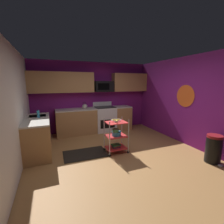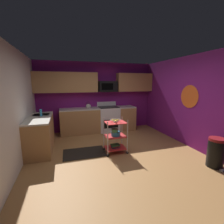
% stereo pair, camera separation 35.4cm
% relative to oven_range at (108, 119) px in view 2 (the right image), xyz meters
% --- Properties ---
extents(floor, '(4.40, 4.80, 0.04)m').
position_rel_oven_range_xyz_m(floor, '(-0.37, -2.10, -0.50)').
color(floor, '#A87542').
rests_on(floor, ground).
extents(wall_back, '(4.52, 0.06, 2.60)m').
position_rel_oven_range_xyz_m(wall_back, '(-0.37, 0.33, 0.82)').
color(wall_back, '#751970').
rests_on(wall_back, ground).
extents(wall_left, '(0.06, 4.80, 2.60)m').
position_rel_oven_range_xyz_m(wall_left, '(-2.60, -2.10, 0.82)').
color(wall_left, silver).
rests_on(wall_left, ground).
extents(wall_right, '(0.06, 4.80, 2.60)m').
position_rel_oven_range_xyz_m(wall_right, '(1.86, -2.10, 0.82)').
color(wall_right, '#751970').
rests_on(wall_right, ground).
extents(wall_flower_decal, '(0.00, 0.65, 0.65)m').
position_rel_oven_range_xyz_m(wall_flower_decal, '(1.82, -2.05, 0.97)').
color(wall_flower_decal, '#E5591E').
extents(counter_run, '(3.61, 2.24, 0.92)m').
position_rel_oven_range_xyz_m(counter_run, '(-1.08, -0.42, -0.01)').
color(counter_run, '#B27F4C').
rests_on(counter_run, ground).
extents(oven_range, '(0.76, 0.65, 1.10)m').
position_rel_oven_range_xyz_m(oven_range, '(0.00, 0.00, 0.00)').
color(oven_range, white).
rests_on(oven_range, ground).
extents(upper_cabinets, '(4.40, 0.33, 0.70)m').
position_rel_oven_range_xyz_m(upper_cabinets, '(-0.46, 0.13, 1.37)').
color(upper_cabinets, '#B27F4C').
extents(microwave, '(0.70, 0.39, 0.40)m').
position_rel_oven_range_xyz_m(microwave, '(-0.00, 0.10, 1.22)').
color(microwave, black).
extents(rolling_cart, '(0.60, 0.43, 0.91)m').
position_rel_oven_range_xyz_m(rolling_cart, '(-0.36, -1.92, -0.02)').
color(rolling_cart, silver).
rests_on(rolling_cart, ground).
extents(fruit_bowl, '(0.27, 0.27, 0.07)m').
position_rel_oven_range_xyz_m(fruit_bowl, '(-0.36, -1.92, 0.40)').
color(fruit_bowl, silver).
rests_on(fruit_bowl, rolling_cart).
extents(mixing_bowl_large, '(0.25, 0.25, 0.11)m').
position_rel_oven_range_xyz_m(mixing_bowl_large, '(-0.35, -1.92, 0.04)').
color(mixing_bowl_large, '#338CBF').
rests_on(mixing_bowl_large, rolling_cart).
extents(mixing_bowl_small, '(0.18, 0.18, 0.08)m').
position_rel_oven_range_xyz_m(mixing_bowl_small, '(-0.38, -1.95, 0.14)').
color(mixing_bowl_small, '#387F4C').
rests_on(mixing_bowl_small, rolling_cart).
extents(book_stack, '(0.24, 0.18, 0.09)m').
position_rel_oven_range_xyz_m(book_stack, '(-0.36, -1.92, -0.30)').
color(book_stack, '#1E4C8C').
rests_on(book_stack, rolling_cart).
extents(kettle, '(0.21, 0.18, 0.26)m').
position_rel_oven_range_xyz_m(kettle, '(-0.76, -0.00, 0.52)').
color(kettle, beige).
rests_on(kettle, counter_run).
extents(dish_soap_bottle, '(0.06, 0.06, 0.20)m').
position_rel_oven_range_xyz_m(dish_soap_bottle, '(-2.24, -1.03, 0.54)').
color(dish_soap_bottle, '#2D8CBF').
rests_on(dish_soap_bottle, counter_run).
extents(trash_can, '(0.34, 0.42, 0.66)m').
position_rel_oven_range_xyz_m(trash_can, '(1.53, -3.27, -0.15)').
color(trash_can, black).
rests_on(trash_can, ground).
extents(floor_rug, '(1.12, 0.73, 0.01)m').
position_rel_oven_range_xyz_m(floor_rug, '(-1.16, -1.74, -0.47)').
color(floor_rug, black).
rests_on(floor_rug, ground).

